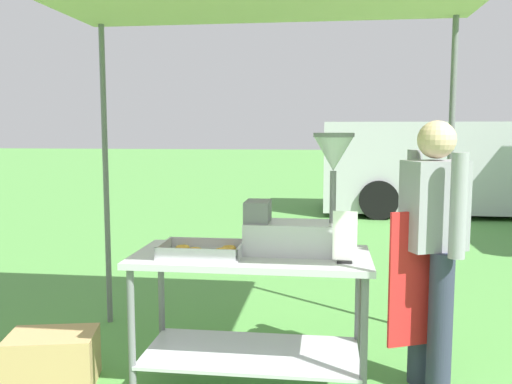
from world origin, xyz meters
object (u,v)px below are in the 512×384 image
at_px(donut_tray, 202,252).
at_px(supply_crate, 52,359).
at_px(donut_cart, 252,292).
at_px(menu_sign, 345,241).
at_px(van_silver, 461,166).
at_px(donut_fryer, 300,214).
at_px(vendor, 432,242).

xyz_separation_m(donut_tray, supply_crate, (-0.95, 0.05, -0.71)).
distance_m(donut_cart, menu_sign, 0.65).
relative_size(donut_tray, van_silver, 0.09).
xyz_separation_m(donut_fryer, menu_sign, (0.25, -0.21, -0.10)).
height_order(donut_tray, menu_sign, menu_sign).
distance_m(vendor, van_silver, 7.58).
bearing_deg(donut_fryer, menu_sign, -40.06).
bearing_deg(menu_sign, supply_crate, 176.12).
height_order(donut_fryer, menu_sign, donut_fryer).
bearing_deg(van_silver, vendor, -104.23).
relative_size(donut_fryer, van_silver, 0.14).
bearing_deg(donut_tray, donut_fryer, 14.08).
distance_m(donut_cart, donut_fryer, 0.53).
height_order(donut_cart, supply_crate, donut_cart).
xyz_separation_m(donut_fryer, vendor, (0.76, 0.15, -0.17)).
bearing_deg(donut_fryer, donut_tray, -165.92).
bearing_deg(menu_sign, donut_fryer, 139.94).
bearing_deg(donut_fryer, van_silver, 70.67).
distance_m(donut_fryer, supply_crate, 1.76).
distance_m(donut_tray, vendor, 1.34).
height_order(donut_fryer, van_silver, van_silver).
bearing_deg(donut_cart, van_silver, 68.95).
height_order(donut_fryer, vendor, vendor).
bearing_deg(donut_tray, donut_cart, 17.03).
bearing_deg(donut_tray, van_silver, 67.40).
distance_m(donut_cart, donut_tray, 0.38).
xyz_separation_m(donut_fryer, supply_crate, (-1.50, -0.09, -0.91)).
bearing_deg(menu_sign, van_silver, 72.82).
bearing_deg(donut_tray, supply_crate, 177.11).
distance_m(donut_tray, van_silver, 8.26).
relative_size(donut_cart, donut_tray, 2.94).
height_order(supply_crate, van_silver, van_silver).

